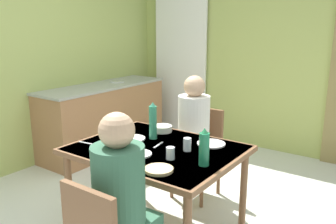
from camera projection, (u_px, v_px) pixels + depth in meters
name	position (u px, v px, depth m)	size (l,w,h in m)	color
ground_plane	(147.00, 223.00, 3.05)	(6.49, 6.49, 0.00)	beige
wall_back	(263.00, 45.00, 4.68)	(4.17, 0.10, 2.81)	#A8B45D
wall_left	(51.00, 47.00, 4.32)	(0.10, 3.74, 2.81)	#A8B660
curtain_panel	(180.00, 58.00, 5.36)	(0.90, 0.03, 2.36)	white
kitchen_counter	(104.00, 117.00, 4.78)	(0.61, 1.88, 0.91)	#A26E49
dining_table	(157.00, 157.00, 2.72)	(1.24, 0.98, 0.76)	brown
chair_far_diner	(200.00, 146.00, 3.49)	(0.40, 0.40, 0.87)	brown
person_near_diner	(121.00, 187.00, 1.98)	(0.30, 0.37, 0.77)	#396E51
person_far_diner	(193.00, 122.00, 3.31)	(0.30, 0.37, 0.77)	silver
water_bottle_green_near	(153.00, 121.00, 2.88)	(0.06, 0.06, 0.31)	#338E65
water_bottle_green_far	(204.00, 148.00, 2.33)	(0.07, 0.07, 0.26)	#20784E
serving_bowl_center	(162.00, 129.00, 3.10)	(0.17, 0.17, 0.06)	#EDE6CD
dinner_plate_near_left	(105.00, 151.00, 2.61)	(0.22, 0.22, 0.01)	white
dinner_plate_near_right	(139.00, 154.00, 2.55)	(0.19, 0.19, 0.01)	white
dinner_plate_far_center	(211.00, 144.00, 2.77)	(0.22, 0.22, 0.01)	white
dinner_plate_far_side	(133.00, 139.00, 2.89)	(0.21, 0.21, 0.01)	white
drinking_glass_by_near_diner	(170.00, 153.00, 2.46)	(0.06, 0.06, 0.09)	silver
drinking_glass_by_far_diner	(205.00, 148.00, 2.53)	(0.06, 0.06, 0.11)	silver
drinking_glass_spare_center	(187.00, 144.00, 2.62)	(0.06, 0.06, 0.10)	silver
bread_plate_sliced	(159.00, 170.00, 2.26)	(0.19, 0.19, 0.02)	#DBB77A
cutlery_knife_near	(158.00, 145.00, 2.75)	(0.15, 0.02, 0.00)	silver
cutlery_fork_near	(86.00, 143.00, 2.80)	(0.15, 0.02, 0.00)	silver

